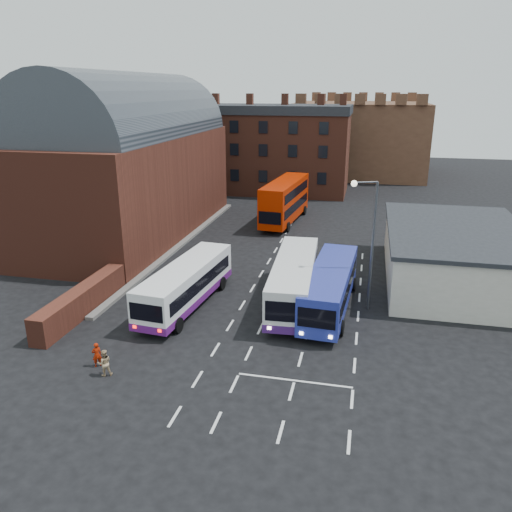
% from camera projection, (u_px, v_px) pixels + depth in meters
% --- Properties ---
extents(ground, '(180.00, 180.00, 0.00)m').
position_uv_depth(ground, '(219.00, 343.00, 29.83)').
color(ground, black).
extents(railway_station, '(12.00, 28.00, 16.00)m').
position_uv_depth(railway_station, '(130.00, 160.00, 50.01)').
color(railway_station, '#602B1E').
rests_on(railway_station, ground).
extents(forecourt_wall, '(1.20, 10.00, 1.80)m').
position_uv_depth(forecourt_wall, '(82.00, 301.00, 33.52)').
color(forecourt_wall, '#602B1E').
rests_on(forecourt_wall, ground).
extents(cream_building, '(10.40, 16.40, 4.25)m').
position_uv_depth(cream_building, '(454.00, 254.00, 38.95)').
color(cream_building, beige).
rests_on(cream_building, ground).
extents(brick_terrace, '(22.00, 10.00, 11.00)m').
position_uv_depth(brick_terrace, '(270.00, 153.00, 71.81)').
color(brick_terrace, brown).
rests_on(brick_terrace, ground).
extents(castle_keep, '(22.00, 22.00, 12.00)m').
position_uv_depth(castle_keep, '(359.00, 138.00, 87.63)').
color(castle_keep, brown).
rests_on(castle_keep, ground).
extents(bus_white_outbound, '(3.51, 11.09, 2.98)m').
position_uv_depth(bus_white_outbound, '(186.00, 282.00, 34.41)').
color(bus_white_outbound, white).
rests_on(bus_white_outbound, ground).
extents(bus_white_inbound, '(3.44, 11.78, 3.18)m').
position_uv_depth(bus_white_inbound, '(294.00, 278.00, 34.76)').
color(bus_white_inbound, silver).
rests_on(bus_white_inbound, ground).
extents(bus_blue, '(3.29, 11.21, 3.02)m').
position_uv_depth(bus_blue, '(330.00, 286.00, 33.74)').
color(bus_blue, '#242E95').
rests_on(bus_blue, ground).
extents(bus_red_double, '(3.81, 12.00, 4.72)m').
position_uv_depth(bus_red_double, '(285.00, 201.00, 55.68)').
color(bus_red_double, '#B51E00').
rests_on(bus_red_double, ground).
extents(street_lamp, '(1.72, 0.86, 8.97)m').
position_uv_depth(street_lamp, '(369.00, 234.00, 32.63)').
color(street_lamp, '#45484E').
rests_on(street_lamp, ground).
extents(pedestrian_red, '(0.61, 0.60, 1.42)m').
position_uv_depth(pedestrian_red, '(97.00, 355.00, 27.14)').
color(pedestrian_red, '#A11B04').
rests_on(pedestrian_red, ground).
extents(pedestrian_beige, '(0.92, 0.87, 1.49)m').
position_uv_depth(pedestrian_beige, '(104.00, 363.00, 26.27)').
color(pedestrian_beige, tan).
rests_on(pedestrian_beige, ground).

